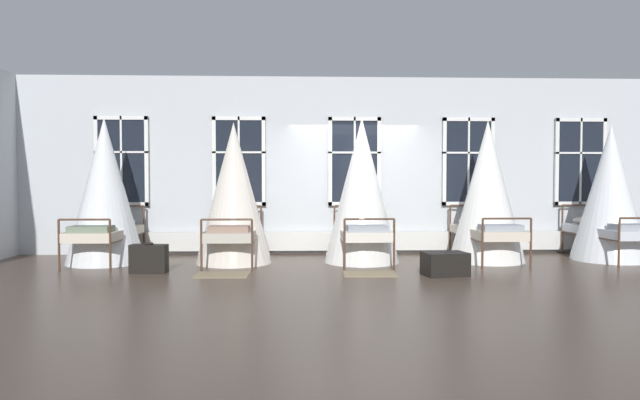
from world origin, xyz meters
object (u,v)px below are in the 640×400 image
Objects in this scene: cot_fourth at (487,193)px; cot_fifth at (610,195)px; cot_third at (362,193)px; cot_second at (234,195)px; suitcase_dark at (149,259)px; travel_trunk at (445,264)px; cot_first at (105,193)px.

cot_fourth reaches higher than cot_fifth.
cot_third is 4.46m from cot_fifth.
suitcase_dark is (-1.18, -1.02, -0.94)m from cot_second.
travel_trunk is at bearing 141.26° from cot_fourth.
cot_fifth is at bearing 13.30° from suitcase_dark.
cot_second is at bearing 46.24° from suitcase_dark.
cot_fourth is 4.31× the size of suitcase_dark.
travel_trunk is at bearing -143.87° from cot_third.
travel_trunk is (1.09, -1.42, -1.04)m from cot_third.
cot_fourth reaches higher than suitcase_dark.
cot_fourth is at bearing 89.03° from cot_fifth.
cot_first is 2.22m from cot_second.
cot_second is at bearing 89.03° from cot_third.
cot_second is at bearing 89.96° from cot_fourth.
travel_trunk is (5.52, -1.47, -1.03)m from cot_first.
cot_first is at bearing 88.58° from cot_second.
cot_second is at bearing 89.02° from cot_fifth.
cot_third is at bearing 89.11° from cot_fifth.
suitcase_dark is 0.90× the size of travel_trunk.
suitcase_dark is at bearing 96.33° from cot_fifth.
cot_fifth is (8.89, 0.01, -0.05)m from cot_first.
suitcase_dark is at bearing 100.11° from cot_fourth.
cot_first is 1.00× the size of cot_third.
cot_first is at bearing 165.10° from travel_trunk.
suitcase_dark is (-7.85, -1.10, -0.94)m from cot_fifth.
cot_third is at bearing 22.38° from suitcase_dark.
cot_first reaches higher than cot_fourth.
travel_trunk is at bearing 0.51° from suitcase_dark.
cot_fifth is at bearing -89.53° from cot_first.
cot_third is 4.36× the size of suitcase_dark.
cot_third reaches higher than cot_second.
suitcase_dark is (-5.62, -1.08, -0.97)m from cot_fourth.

